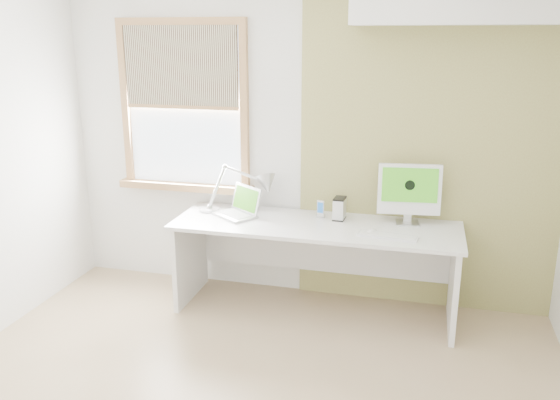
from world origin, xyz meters
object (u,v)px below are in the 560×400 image
(imac, at_px, (409,191))
(desk, at_px, (317,245))
(desk_lamp, at_px, (256,187))
(laptop, at_px, (240,208))
(external_drive, at_px, (340,209))

(imac, bearing_deg, desk, -168.61)
(desk, xyz_separation_m, desk_lamp, (-0.53, 0.14, 0.40))
(desk, xyz_separation_m, laptop, (-0.63, 0.01, 0.25))
(desk, height_order, laptop, laptop)
(laptop, bearing_deg, desk_lamp, 51.78)
(desk, relative_size, laptop, 5.24)
(desk, distance_m, external_drive, 0.34)
(desk, height_order, imac, imac)
(laptop, relative_size, external_drive, 2.37)
(laptop, distance_m, external_drive, 0.80)
(desk_lamp, relative_size, external_drive, 4.01)
(external_drive, xyz_separation_m, imac, (0.52, 0.04, 0.17))
(external_drive, bearing_deg, imac, 4.18)
(imac, bearing_deg, external_drive, -175.82)
(desk, relative_size, desk_lamp, 3.10)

